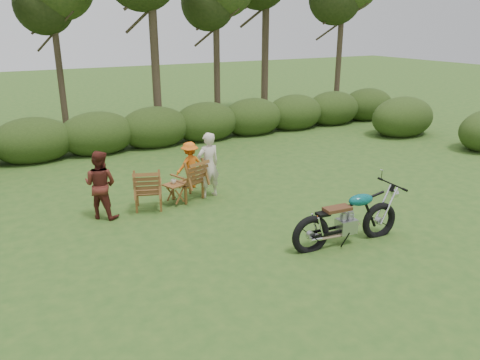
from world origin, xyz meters
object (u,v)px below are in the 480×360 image
side_table (175,194)px  adult_a (209,196)px  lawn_chair_left (149,208)px  cup (173,182)px  adult_b (104,217)px  lawn_chair_right (188,199)px  motorcycle (345,243)px  child (191,187)px

side_table → adult_a: adult_a is taller
lawn_chair_left → cup: 0.85m
cup → adult_b: adult_b is taller
side_table → lawn_chair_left: bearing=176.5°
lawn_chair_right → cup: (-0.43, -0.15, 0.57)m
lawn_chair_right → side_table: size_ratio=2.00×
cup → adult_b: (-1.70, 0.01, -0.57)m
lawn_chair_left → adult_b: bearing=18.8°
motorcycle → lawn_chair_left: 4.63m
cup → child: bearing=48.1°
cup → child: 1.34m
side_table → child: size_ratio=0.42×
lawn_chair_left → adult_a: bearing=-158.4°
lawn_chair_right → side_table: side_table is taller
lawn_chair_right → cup: size_ratio=8.27×
adult_a → lawn_chair_left: bearing=-4.4°
adult_b → adult_a: bearing=-136.1°
motorcycle → adult_b: size_ratio=1.48×
lawn_chair_left → adult_a: (1.59, 0.06, 0.00)m
side_table → cup: cup is taller
motorcycle → adult_a: bearing=113.7°
adult_a → motorcycle: bearing=102.7°
side_table → adult_b: size_ratio=0.34×
cup → child: size_ratio=0.10×
child → lawn_chair_right: bearing=52.6°
lawn_chair_right → adult_b: 2.13m
motorcycle → lawn_chair_right: 4.19m
adult_a → side_table: bearing=-0.4°
cup → child: (0.81, 0.90, -0.57)m
lawn_chair_left → adult_b: size_ratio=0.66×
adult_b → side_table: bearing=-138.9°
lawn_chair_right → lawn_chair_left: bearing=-11.0°
lawn_chair_right → adult_b: adult_b is taller
adult_a → adult_b: adult_a is taller
side_table → child: 1.26m
motorcycle → cup: size_ratio=18.27×
motorcycle → child: (-1.43, 4.53, 0.00)m
side_table → adult_a: (0.94, 0.10, -0.26)m
motorcycle → adult_a: size_ratio=1.39×
adult_b → lawn_chair_left: bearing=-137.7°
child → cup: bearing=37.9°
motorcycle → side_table: motorcycle is taller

